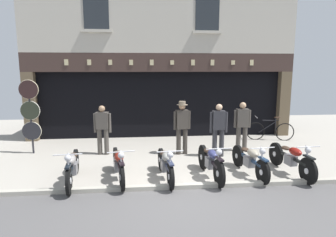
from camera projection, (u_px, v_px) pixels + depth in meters
name	position (u px, v px, depth m)	size (l,w,h in m)	color
ground	(186.00, 212.00, 5.83)	(22.39, 22.00, 0.18)	#A29C90
shop_facade	(159.00, 91.00, 13.36)	(10.69, 4.42, 6.43)	black
motorcycle_far_left	(72.00, 166.00, 7.12)	(0.62, 2.04, 0.92)	black
motorcycle_left	(119.00, 164.00, 7.31)	(0.64, 2.02, 0.92)	black
motorcycle_center_left	(166.00, 163.00, 7.35)	(0.62, 1.92, 0.90)	black
motorcycle_center	(211.00, 161.00, 7.47)	(0.62, 1.98, 0.93)	black
motorcycle_center_right	(250.00, 160.00, 7.66)	(0.62, 1.96, 0.90)	black
motorcycle_right	(291.00, 158.00, 7.73)	(0.62, 2.09, 0.92)	black
salesman_left	(103.00, 128.00, 9.42)	(0.56, 0.27, 1.58)	#47423D
shopkeeper_center	(182.00, 125.00, 9.45)	(0.55, 0.35, 1.72)	#38332D
salesman_right	(219.00, 128.00, 9.20)	(0.56, 0.25, 1.66)	#2D2D33
assistant_far_right	(242.00, 124.00, 9.81)	(0.56, 0.25, 1.64)	#47423D
tyre_sign_pole	(30.00, 111.00, 9.44)	(0.61, 0.06, 2.39)	#232328
advert_board_near	(213.00, 93.00, 11.98)	(0.71, 0.03, 1.05)	silver
leaning_bicycle	(270.00, 131.00, 11.38)	(1.75, 0.58, 0.94)	black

